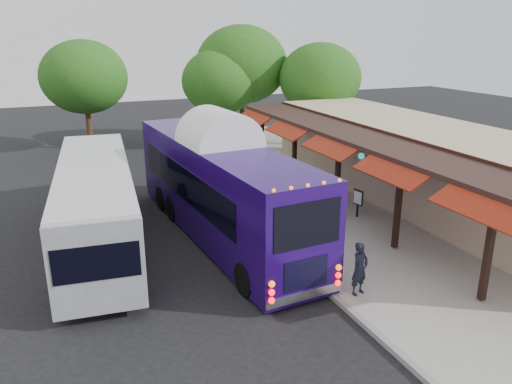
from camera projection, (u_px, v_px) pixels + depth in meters
name	position (u px, v px, depth m)	size (l,w,h in m)	color
ground	(301.00, 271.00, 16.69)	(90.00, 90.00, 0.00)	black
sidewalk	(359.00, 211.00, 22.02)	(10.00, 40.00, 0.15)	#9E9B93
curb	(256.00, 227.00, 20.19)	(0.20, 40.00, 0.16)	gray
station_shelter	(425.00, 165.00, 22.72)	(8.15, 20.00, 3.60)	#C6B389
coach_bus	(220.00, 184.00, 18.97)	(3.47, 12.44, 3.94)	#210759
city_bus	(96.00, 201.00, 18.26)	(3.60, 11.67, 3.08)	gray
ped_a	(360.00, 269.00, 14.71)	(0.60, 0.39, 1.64)	black
ped_b	(257.00, 172.00, 24.33)	(0.91, 0.71, 1.87)	black
ped_c	(312.00, 235.00, 16.93)	(1.07, 0.45, 1.83)	black
ped_d	(221.00, 150.00, 29.41)	(1.03, 0.59, 1.60)	black
sign_board	(358.00, 199.00, 20.89)	(0.14, 0.54, 1.19)	black
tree_left	(220.00, 82.00, 33.57)	(5.16, 5.16, 6.61)	#382314
tree_mid	(242.00, 65.00, 34.60)	(6.34, 6.34, 8.12)	#382314
tree_right	(320.00, 78.00, 33.10)	(5.45, 5.45, 6.98)	#382314
tree_far	(84.00, 77.00, 32.50)	(5.61, 5.61, 7.18)	#382314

